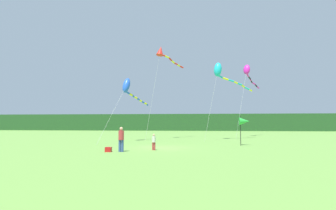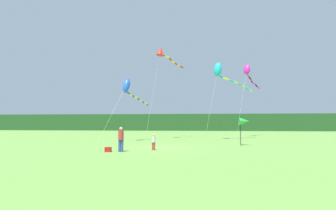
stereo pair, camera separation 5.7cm
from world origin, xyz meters
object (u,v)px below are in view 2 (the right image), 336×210
object	(u,v)px
person_adult	(121,138)
kite_blue	(128,88)
person_child	(154,141)
cooler_box	(108,149)
kite_red	(163,53)
kite_magenta	(248,72)
kite_cyan	(221,72)
banner_flag_pole	(244,121)

from	to	relation	value
person_adult	kite_blue	size ratio (longest dim) A/B	0.21
person_child	kite_blue	xyz separation A→B (m)	(-4.34, 8.56, 5.30)
kite_blue	cooler_box	bearing A→B (deg)	-82.46
kite_blue	kite_red	world-z (taller)	kite_red
person_child	kite_blue	world-z (taller)	kite_blue
kite_magenta	kite_red	size ratio (longest dim) A/B	0.89
kite_cyan	kite_magenta	bearing A→B (deg)	57.48
cooler_box	kite_cyan	size ratio (longest dim) A/B	0.05
person_adult	cooler_box	xyz separation A→B (m)	(-0.87, -0.17, -0.81)
person_adult	person_child	bearing A→B (deg)	32.45
kite_cyan	kite_red	world-z (taller)	kite_red
cooler_box	kite_red	xyz separation A→B (m)	(1.99, 14.14, 10.76)
kite_magenta	kite_blue	distance (m)	18.58
kite_cyan	kite_blue	bearing A→B (deg)	-162.94
person_child	kite_cyan	xyz separation A→B (m)	(6.19, 11.79, 7.47)
person_adult	kite_red	size ratio (longest dim) A/B	0.15
cooler_box	kite_cyan	xyz separation A→B (m)	(9.20, 13.32, 7.99)
kite_magenta	kite_cyan	world-z (taller)	kite_magenta
kite_blue	kite_red	distance (m)	7.21
kite_magenta	kite_cyan	xyz separation A→B (m)	(-4.52, -7.09, -1.29)
cooler_box	kite_red	world-z (taller)	kite_red
kite_magenta	banner_flag_pole	bearing A→B (deg)	-102.58
person_child	kite_cyan	bearing A→B (deg)	62.30
person_adult	person_child	xyz separation A→B (m)	(2.14, 1.36, -0.30)
cooler_box	banner_flag_pole	distance (m)	12.41
kite_cyan	kite_red	xyz separation A→B (m)	(-7.21, 0.81, 2.77)
person_child	banner_flag_pole	world-z (taller)	banner_flag_pole
person_child	kite_red	xyz separation A→B (m)	(-1.02, 12.60, 10.24)
person_child	kite_cyan	size ratio (longest dim) A/B	0.13
kite_cyan	kite_red	bearing A→B (deg)	173.55
kite_blue	kite_magenta	bearing A→B (deg)	34.44
kite_magenta	kite_blue	xyz separation A→B (m)	(-15.05, -10.32, -3.47)
person_adult	banner_flag_pole	xyz separation A→B (m)	(9.68, 6.05, 1.20)
banner_flag_pole	person_child	bearing A→B (deg)	-148.11
banner_flag_pole	kite_red	bearing A→B (deg)	137.25
person_adult	kite_cyan	bearing A→B (deg)	57.66
kite_red	kite_magenta	bearing A→B (deg)	28.15
cooler_box	kite_blue	xyz separation A→B (m)	(-1.34, 10.09, 5.81)
cooler_box	kite_blue	size ratio (longest dim) A/B	0.05
kite_blue	kite_red	size ratio (longest dim) A/B	0.72
cooler_box	kite_red	bearing A→B (deg)	81.99
kite_magenta	kite_blue	size ratio (longest dim) A/B	1.25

